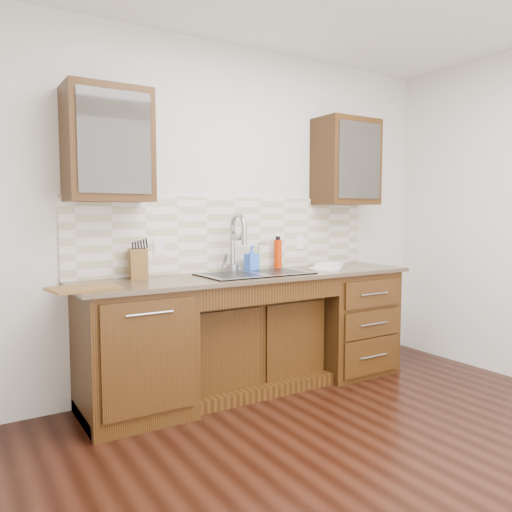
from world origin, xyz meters
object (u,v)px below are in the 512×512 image
soap_bottle (252,258)px  knife_block (138,264)px  water_bottle (278,254)px  cutting_board (83,288)px  plate (325,269)px

soap_bottle → knife_block: 0.93m
water_bottle → cutting_board: water_bottle is taller
plate → knife_block: 1.52m
water_bottle → plate: 0.41m
soap_bottle → plate: soap_bottle is taller
knife_block → plate: bearing=2.8°
water_bottle → cutting_board: bearing=-168.0°
knife_block → soap_bottle: bearing=11.0°
plate → cutting_board: size_ratio=0.69×
soap_bottle → water_bottle: bearing=6.2°
plate → water_bottle: bearing=134.3°
soap_bottle → water_bottle: size_ratio=0.84×
soap_bottle → knife_block: (-0.93, 0.03, 0.01)m
plate → knife_block: size_ratio=1.25×
soap_bottle → knife_block: size_ratio=0.95×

